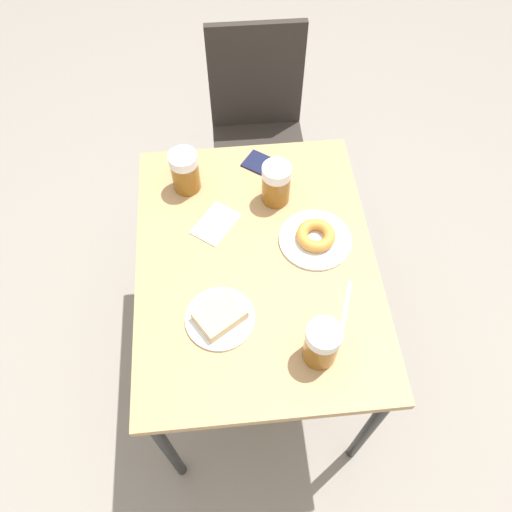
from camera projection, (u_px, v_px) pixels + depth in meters
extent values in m
plane|color=gray|center=(256.00, 353.00, 2.18)|extent=(8.00, 8.00, 0.00)
cube|color=tan|center=(256.00, 262.00, 1.55)|extent=(0.74, 0.98, 0.03)
cylinder|color=black|center=(168.00, 450.00, 1.62)|extent=(0.04, 0.04, 0.73)
cylinder|color=black|center=(368.00, 429.00, 1.65)|extent=(0.04, 0.04, 0.73)
cylinder|color=black|center=(168.00, 227.00, 2.10)|extent=(0.04, 0.04, 0.73)
cylinder|color=black|center=(323.00, 215.00, 2.14)|extent=(0.04, 0.04, 0.73)
cube|color=#2D2823|center=(260.00, 152.00, 2.21)|extent=(0.40, 0.40, 0.02)
cube|color=#2D2823|center=(256.00, 77.00, 2.09)|extent=(0.40, 0.03, 0.49)
cylinder|color=#2D2823|center=(225.00, 219.00, 2.30)|extent=(0.03, 0.03, 0.45)
cylinder|color=#2D2823|center=(300.00, 213.00, 2.32)|extent=(0.03, 0.03, 0.45)
cylinder|color=#2D2823|center=(221.00, 163.00, 2.49)|extent=(0.03, 0.03, 0.45)
cylinder|color=#2D2823|center=(291.00, 158.00, 2.51)|extent=(0.03, 0.03, 0.45)
cylinder|color=white|center=(220.00, 318.00, 1.43)|extent=(0.20, 0.20, 0.01)
cube|color=#D1B27F|center=(220.00, 315.00, 1.41)|extent=(0.17, 0.16, 0.04)
cylinder|color=white|center=(315.00, 239.00, 1.58)|extent=(0.23, 0.23, 0.01)
torus|color=#D18938|center=(316.00, 235.00, 1.56)|extent=(0.12, 0.12, 0.04)
cylinder|color=#8C5619|center=(186.00, 175.00, 1.65)|extent=(0.09, 0.09, 0.11)
cylinder|color=white|center=(183.00, 159.00, 1.59)|extent=(0.09, 0.09, 0.04)
cylinder|color=#8C5619|center=(321.00, 347.00, 1.33)|extent=(0.09, 0.09, 0.11)
cylinder|color=white|center=(324.00, 335.00, 1.26)|extent=(0.09, 0.09, 0.04)
cylinder|color=#8C5619|center=(276.00, 187.00, 1.63)|extent=(0.09, 0.09, 0.11)
cylinder|color=white|center=(277.00, 172.00, 1.56)|extent=(0.09, 0.09, 0.04)
cube|color=white|center=(216.00, 224.00, 1.61)|extent=(0.17, 0.18, 0.00)
cube|color=silver|center=(346.00, 305.00, 1.45)|extent=(0.07, 0.16, 0.00)
cube|color=#141938|center=(262.00, 164.00, 1.75)|extent=(0.15, 0.15, 0.01)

